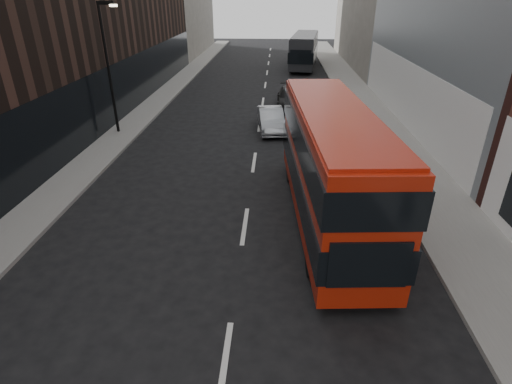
# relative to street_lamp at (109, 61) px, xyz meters

# --- Properties ---
(sidewalk_right) EXTENTS (3.00, 80.00, 0.15)m
(sidewalk_right) POSITION_rel_street_lamp_xyz_m (15.72, 7.00, -4.11)
(sidewalk_right) COLOR slate
(sidewalk_right) RESTS_ON ground
(sidewalk_left) EXTENTS (2.00, 80.00, 0.15)m
(sidewalk_left) POSITION_rel_street_lamp_xyz_m (0.22, 7.00, -4.11)
(sidewalk_left) COLOR slate
(sidewalk_left) RESTS_ON ground
(building_left_far) EXTENTS (5.00, 20.00, 13.00)m
(building_left_far) POSITION_rel_street_lamp_xyz_m (-3.28, 34.00, 2.32)
(building_left_far) COLOR #67635B
(building_left_far) RESTS_ON ground
(street_lamp) EXTENTS (1.06, 0.22, 7.00)m
(street_lamp) POSITION_rel_street_lamp_xyz_m (0.00, 0.00, 0.00)
(street_lamp) COLOR black
(street_lamp) RESTS_ON sidewalk_left
(red_bus) EXTENTS (3.16, 10.48, 4.18)m
(red_bus) POSITION_rel_street_lamp_xyz_m (11.20, -9.34, -1.86)
(red_bus) COLOR #A11A09
(red_bus) RESTS_ON ground
(grey_bus) EXTENTS (3.82, 10.83, 3.44)m
(grey_bus) POSITION_rel_street_lamp_xyz_m (12.15, 23.46, -2.34)
(grey_bus) COLOR black
(grey_bus) RESTS_ON ground
(car_a) EXTENTS (1.96, 4.55, 1.53)m
(car_a) POSITION_rel_street_lamp_xyz_m (11.64, 1.54, -3.42)
(car_a) COLOR black
(car_a) RESTS_ON ground
(car_b) EXTENTS (1.90, 4.22, 1.34)m
(car_b) POSITION_rel_street_lamp_xyz_m (8.95, 1.10, -3.51)
(car_b) COLOR #989CA1
(car_b) RESTS_ON ground
(car_c) EXTENTS (2.02, 4.77, 1.37)m
(car_c) POSITION_rel_street_lamp_xyz_m (10.27, 6.60, -3.49)
(car_c) COLOR black
(car_c) RESTS_ON ground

